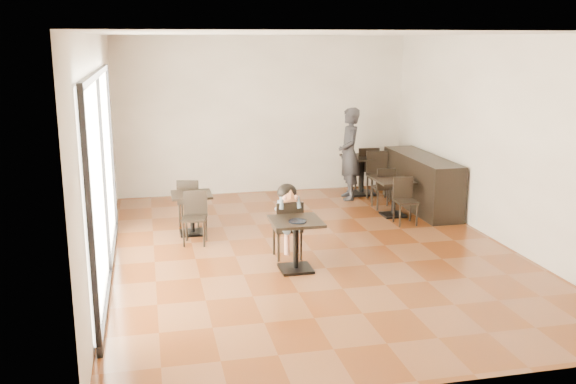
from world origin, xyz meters
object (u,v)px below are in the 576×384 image
object	(u,v)px
child	(287,221)
chair_back_a	(366,169)
adult_patron	(349,154)
chair_left_a	(190,202)
child_chair	(287,229)
chair_mid_a	(383,188)
cafe_table_mid	(394,198)
child_table	(296,245)
cafe_table_left	(192,214)
chair_back_b	(379,177)
chair_left_b	(195,219)
chair_mid_b	(406,202)
cafe_table_back	(362,175)

from	to	relation	value
child	chair_back_a	xyz separation A→B (m)	(2.52, 3.71, -0.07)
adult_patron	chair_left_a	world-z (taller)	adult_patron
child_chair	chair_mid_a	size ratio (longest dim) A/B	1.09
chair_left_a	chair_back_a	distance (m)	4.14
cafe_table_mid	child_table	bearing A→B (deg)	-135.20
cafe_table_left	chair_mid_a	size ratio (longest dim) A/B	0.85
child_chair	cafe_table_mid	xyz separation A→B (m)	(2.37, 1.81, -0.10)
child_table	chair_mid_a	xyz separation A→B (m)	(2.37, 2.91, 0.04)
chair_back_b	chair_left_b	bearing A→B (deg)	-145.94
chair_back_a	chair_back_b	size ratio (longest dim) A/B	1.00
child_chair	chair_left_b	bearing A→B (deg)	-36.53
adult_patron	chair_mid_a	world-z (taller)	adult_patron
chair_mid_b	cafe_table_mid	bearing A→B (deg)	91.16
cafe_table_back	child_table	bearing A→B (deg)	-120.08
cafe_table_back	chair_left_b	distance (m)	4.44
chair_left_a	cafe_table_mid	bearing A→B (deg)	-172.08
child_chair	adult_patron	bearing A→B (deg)	-121.53
child	chair_back_a	distance (m)	4.48
adult_patron	cafe_table_left	world-z (taller)	adult_patron
chair_mid_b	chair_back_b	distance (m)	1.72
cafe_table_left	cafe_table_back	bearing A→B (deg)	29.19
child_table	adult_patron	distance (m)	4.28
child	chair_back_a	world-z (taller)	child
child	cafe_table_back	distance (m)	4.23
child	cafe_table_mid	size ratio (longest dim) A/B	1.65
cafe_table_back	chair_left_a	distance (m)	3.91
cafe_table_mid	chair_mid_a	world-z (taller)	chair_mid_a
chair_mid_b	chair_back_b	bearing A→B (deg)	86.35
cafe_table_left	chair_left_a	xyz separation A→B (m)	(0.00, 0.55, 0.07)
child_table	chair_left_a	distance (m)	2.88
chair_left_b	chair_back_a	world-z (taller)	chair_back_a
child_table	chair_back_b	xyz separation A→B (m)	(2.52, 3.51, 0.12)
chair_left_b	child	bearing A→B (deg)	-24.92
chair_back_a	chair_back_b	bearing A→B (deg)	95.92
chair_left_b	cafe_table_back	bearing A→B (deg)	47.00
chair_mid_b	chair_left_b	distance (m)	3.65
child_chair	adult_patron	world-z (taller)	adult_patron
chair_mid_b	chair_back_b	xyz separation A→B (m)	(0.14, 1.71, 0.08)
chair_mid_a	chair_back_a	distance (m)	1.37
adult_patron	chair_back_b	world-z (taller)	adult_patron
cafe_table_back	chair_back_b	xyz separation A→B (m)	(0.16, -0.55, 0.08)
child_table	chair_left_b	distance (m)	1.96
cafe_table_mid	chair_left_b	xyz separation A→B (m)	(-3.64, -0.87, 0.08)
cafe_table_back	child_chair	bearing A→B (deg)	-123.82
adult_patron	chair_mid_b	distance (m)	2.06
adult_patron	cafe_table_back	xyz separation A→B (m)	(0.38, 0.30, -0.51)
chair_mid_a	chair_back_a	size ratio (longest dim) A/B	0.83
child_chair	chair_back_b	distance (m)	3.89
adult_patron	cafe_table_back	distance (m)	0.71
child_table	chair_mid_b	world-z (taller)	chair_mid_b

